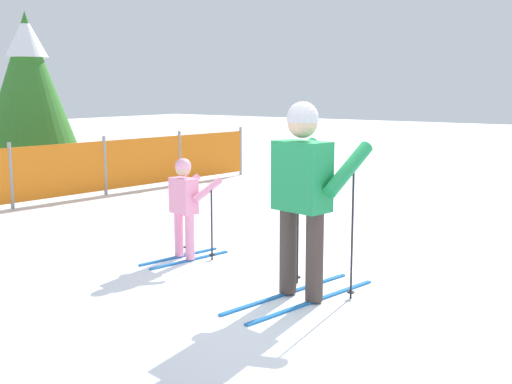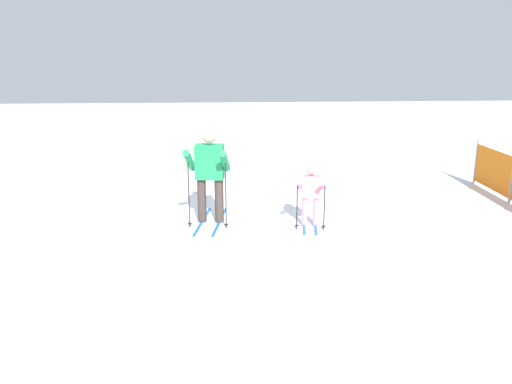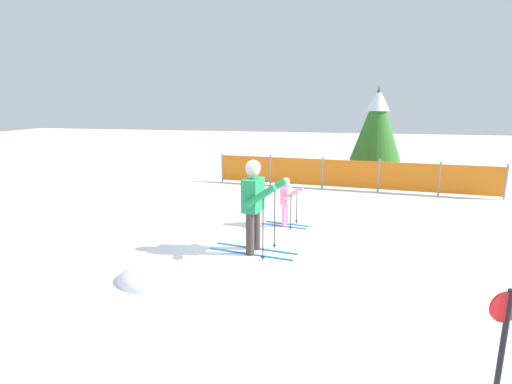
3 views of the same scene
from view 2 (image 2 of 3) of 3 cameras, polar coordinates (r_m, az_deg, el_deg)
ground_plane at (r=9.22m, az=-4.94°, el=-3.62°), size 60.00×60.00×0.00m
skier_adult at (r=9.02m, az=-5.35°, el=3.06°), size 1.74×0.84×1.80m
skier_child at (r=8.92m, az=6.29°, el=0.25°), size 1.10×0.54×1.15m
snow_mound at (r=10.71m, az=-13.50°, el=-1.40°), size 1.22×1.04×0.49m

